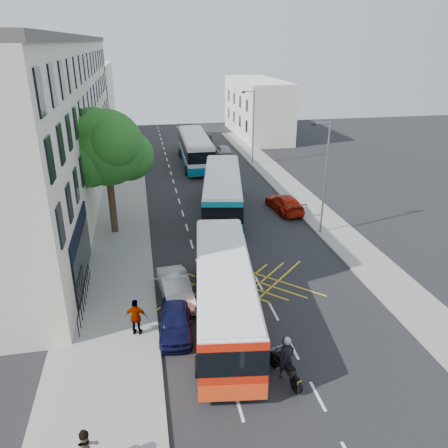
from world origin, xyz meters
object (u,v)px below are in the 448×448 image
lamp_near (324,173)px  red_hatchback (285,203)px  distant_car_silver (223,150)px  pedestrian_far (136,317)px  lamp_far (253,124)px  distant_car_grey (188,147)px  parked_car_blue (176,320)px  parked_car_silver (176,288)px  distant_car_dark (207,139)px  bus_far (195,149)px  street_tree (106,149)px  motorbike (286,360)px  bus_mid (222,193)px  bus_near (224,292)px

lamp_near → red_hatchback: (-1.04, 4.94, -3.93)m
distant_car_silver → pedestrian_far: pedestrian_far is taller
lamp_far → distant_car_grey: lamp_far is taller
parked_car_blue → distant_car_grey: (4.82, 36.58, 0.07)m
parked_car_silver → distant_car_dark: 39.44m
bus_far → red_hatchback: bearing=-70.3°
street_tree → red_hatchback: bearing=8.2°
distant_car_dark → pedestrian_far: pedestrian_far is taller
bus_far → motorbike: (-0.86, -34.77, -0.81)m
bus_mid → pedestrian_far: size_ratio=6.75×
bus_near → bus_far: bearing=92.8°
motorbike → parked_car_blue: 5.85m
lamp_near → distant_car_silver: 24.91m
lamp_near → parked_car_blue: 15.47m
bus_mid → motorbike: (-0.97, -18.98, -0.82)m
street_tree → pedestrian_far: bearing=-83.2°
lamp_near → red_hatchback: size_ratio=1.69×
motorbike → parked_car_blue: (-4.17, 4.09, -0.33)m
distant_car_dark → motorbike: bearing=92.9°
bus_far → parked_car_blue: (-5.03, -30.67, -1.14)m
red_hatchback → distant_car_dark: (-2.28, 26.88, -0.07)m
distant_car_dark → lamp_near: bearing=103.8°
lamp_near → distant_car_dark: bearing=96.0°
street_tree → bus_far: 20.34m
street_tree → pedestrian_far: (1.51, -12.69, -5.21)m
street_tree → bus_mid: bearing=14.5°
distant_car_grey → bus_near: bearing=-88.3°
bus_near → distant_car_grey: 36.26m
street_tree → bus_mid: size_ratio=0.70×
parked_car_blue → distant_car_grey: size_ratio=0.74×
motorbike → distant_car_dark: size_ratio=0.62×
lamp_far → bus_mid: 16.33m
bus_mid → distant_car_dark: bus_mid is taller
bus_mid → red_hatchback: 5.31m
lamp_far → pedestrian_far: lamp_far is taller
distant_car_dark → bus_far: bearing=82.3°
parked_car_silver → distant_car_dark: size_ratio=1.13×
red_hatchback → distant_car_grey: distant_car_grey is taller
lamp_near → bus_far: lamp_near is taller
lamp_near → parked_car_blue: bearing=-139.5°
lamp_near → parked_car_silver: size_ratio=1.89×
motorbike → distant_car_dark: bearing=69.3°
lamp_near → distant_car_dark: size_ratio=2.14×
parked_car_blue → motorbike: bearing=-39.5°
lamp_far → distant_car_dark: size_ratio=2.14×
parked_car_silver → distant_car_silver: 32.47m
distant_car_silver → lamp_near: bearing=90.3°
motorbike → distant_car_grey: size_ratio=0.44×
lamp_far → red_hatchback: 15.60m
bus_far → parked_car_silver: size_ratio=2.89×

